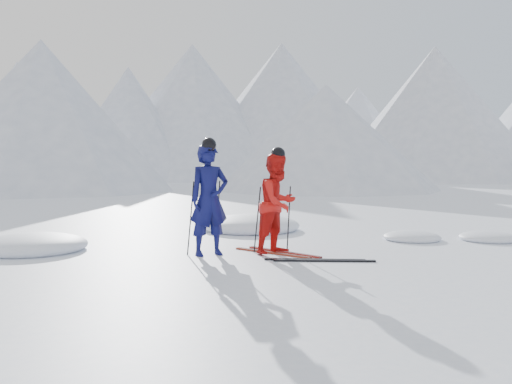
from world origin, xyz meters
name	(u,v)px	position (x,y,z in m)	size (l,w,h in m)	color
ground	(335,249)	(0.00, 0.00, 0.00)	(160.00, 160.00, 0.00)	white
mountain_range	(163,102)	(5.71, 35.31, 6.72)	(106.15, 62.94, 15.53)	#B2BCD1
skier_blue	(209,200)	(-2.47, 0.28, 0.99)	(0.73, 0.48, 1.99)	#0B0E47
skier_red	(278,203)	(-1.26, -0.04, 0.91)	(0.89, 0.69, 1.83)	red
pole_blue_left	(191,218)	(-2.77, 0.43, 0.66)	(0.02, 0.02, 1.33)	black
pole_blue_right	(218,216)	(-2.22, 0.53, 0.66)	(0.02, 0.02, 1.33)	black
pole_red_left	(257,219)	(-1.56, 0.21, 0.61)	(0.02, 0.02, 1.22)	black
pole_red_right	(289,219)	(-0.96, 0.11, 0.61)	(0.02, 0.02, 1.22)	black
ski_worn_left	(272,253)	(-1.38, -0.04, 0.01)	(0.09, 1.70, 0.03)	black
ski_worn_right	(284,252)	(-1.14, -0.04, 0.01)	(0.09, 1.70, 0.03)	black
ski_loose_a	(315,260)	(-1.02, -0.96, 0.01)	(0.09, 1.70, 0.03)	black
ski_loose_b	(324,261)	(-0.92, -1.11, 0.01)	(0.09, 1.70, 0.03)	black
snow_lumps	(218,237)	(-1.50, 2.48, 0.00)	(10.54, 5.52, 0.53)	white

